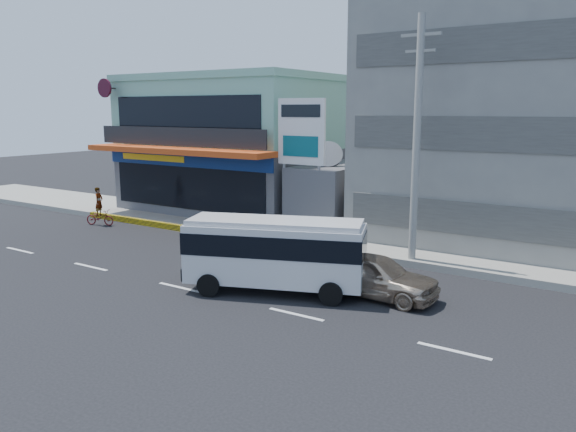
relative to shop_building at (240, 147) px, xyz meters
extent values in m
plane|color=black|center=(8.00, -13.95, -4.00)|extent=(120.00, 120.00, 0.00)
cube|color=gray|center=(13.00, -4.45, -3.85)|extent=(70.00, 5.00, 0.30)
cube|color=#4A4A4F|center=(0.00, 0.05, -2.00)|extent=(12.00, 10.00, 4.00)
cube|color=#84BCA1|center=(0.00, 0.05, 2.00)|extent=(12.00, 10.00, 4.00)
cube|color=#CC4718|center=(0.00, -5.75, 0.15)|extent=(12.40, 1.80, 0.30)
cube|color=navy|center=(0.00, -5.00, -0.40)|extent=(12.00, 0.12, 0.80)
cube|color=black|center=(0.00, -4.97, -1.90)|extent=(11.00, 0.06, 2.60)
cube|color=gray|center=(18.00, 1.05, 3.00)|extent=(16.00, 12.00, 14.00)
cube|color=#4A4A4F|center=(8.00, -1.95, -2.25)|extent=(3.00, 6.00, 3.50)
cylinder|color=slate|center=(8.00, -2.95, -0.42)|extent=(1.50, 1.50, 0.15)
cylinder|color=gray|center=(6.50, -4.75, -0.75)|extent=(0.16, 0.16, 6.50)
cylinder|color=gray|center=(8.50, -4.75, -0.75)|extent=(0.16, 0.16, 6.50)
cube|color=white|center=(7.50, -4.75, 1.30)|extent=(2.60, 0.18, 3.20)
cylinder|color=#999993|center=(14.00, -6.55, 1.00)|extent=(0.30, 0.30, 10.00)
cube|color=#999993|center=(14.00, -6.55, 5.20)|extent=(1.60, 0.12, 0.12)
cube|color=#999993|center=(14.00, -6.55, 4.60)|extent=(1.20, 0.10, 0.10)
cube|color=silver|center=(11.17, -12.45, -2.58)|extent=(6.50, 4.00, 2.04)
cube|color=black|center=(11.17, -12.45, -2.18)|extent=(6.55, 4.06, 0.75)
cube|color=silver|center=(11.17, -12.45, -1.47)|extent=(6.27, 3.77, 0.18)
cylinder|color=black|center=(9.52, -14.10, -3.60)|extent=(0.83, 0.51, 0.80)
cylinder|color=black|center=(8.84, -12.28, -3.60)|extent=(0.83, 0.51, 0.80)
cylinder|color=black|center=(13.51, -12.61, -3.60)|extent=(0.83, 0.51, 0.80)
cylinder|color=black|center=(12.83, -10.79, -3.60)|extent=(0.83, 0.51, 0.80)
imported|color=tan|center=(14.31, -10.99, -3.24)|extent=(4.51, 1.90, 1.52)
imported|color=#4F0B0F|center=(-3.59, -8.16, -3.56)|extent=(1.76, 1.08, 0.87)
imported|color=#66594C|center=(-3.59, -8.16, -2.67)|extent=(0.55, 0.67, 1.60)
camera|label=1|loc=(21.94, -28.19, 2.39)|focal=35.00mm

